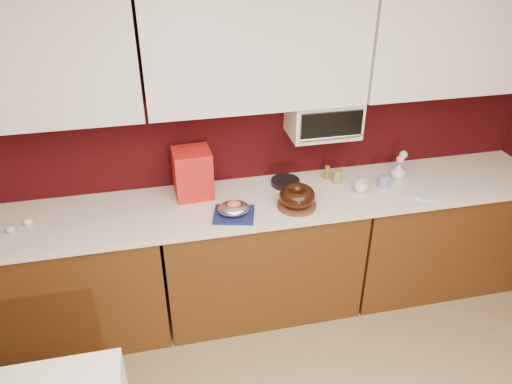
{
  "coord_description": "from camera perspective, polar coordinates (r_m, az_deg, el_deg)",
  "views": [
    {
      "loc": [
        -0.63,
        -0.77,
        2.59
      ],
      "look_at": [
        -0.06,
        1.84,
        1.02
      ],
      "focal_mm": 35.0,
      "sensor_mm": 36.0,
      "label": 1
    }
  ],
  "objects": [
    {
      "name": "pandoro_box",
      "position": [
        3.25,
        -7.25,
        2.14
      ],
      "size": [
        0.25,
        0.23,
        0.32
      ],
      "primitive_type": "cube",
      "rotation": [
        0.0,
        0.0,
        0.05
      ],
      "color": "#A80B1C",
      "rests_on": "countertop"
    },
    {
      "name": "china_plate",
      "position": [
        3.49,
        18.9,
        -0.19
      ],
      "size": [
        0.25,
        0.25,
        0.01
      ],
      "primitive_type": "cylinder",
      "rotation": [
        0.0,
        0.0,
        0.33
      ],
      "color": "silver",
      "rests_on": "countertop"
    },
    {
      "name": "toaster_oven",
      "position": [
        3.3,
        7.69,
        8.58
      ],
      "size": [
        0.45,
        0.3,
        0.25
      ],
      "primitive_type": "cube",
      "color": "white",
      "rests_on": "upper_cabinet_center"
    },
    {
      "name": "toaster_oven_handle",
      "position": [
        3.18,
        8.63,
        6.16
      ],
      "size": [
        0.42,
        0.02,
        0.02
      ],
      "primitive_type": "cylinder",
      "rotation": [
        0.0,
        1.57,
        0.0
      ],
      "color": "silver",
      "rests_on": "toaster_oven"
    },
    {
      "name": "foil_ham_nest",
      "position": [
        3.06,
        -2.55,
        -1.88
      ],
      "size": [
        0.22,
        0.19,
        0.07
      ],
      "primitive_type": "ellipsoid",
      "rotation": [
        0.0,
        0.0,
        0.13
      ],
      "color": "silver",
      "rests_on": "navy_towel"
    },
    {
      "name": "wall_back",
      "position": [
        3.36,
        -0.58,
        6.96
      ],
      "size": [
        4.0,
        0.02,
        2.5
      ],
      "primitive_type": "cube",
      "color": "#330608",
      "rests_on": "floor"
    },
    {
      "name": "upper_cabinet_center",
      "position": [
        3.01,
        0.03,
        16.23
      ],
      "size": [
        1.31,
        0.33,
        0.7
      ],
      "primitive_type": "cube",
      "color": "white",
      "rests_on": "wall_back"
    },
    {
      "name": "roasted_ham",
      "position": [
        3.05,
        -2.56,
        -1.48
      ],
      "size": [
        0.11,
        0.1,
        0.06
      ],
      "primitive_type": "ellipsoid",
      "rotation": [
        0.0,
        0.0,
        -0.34
      ],
      "color": "#C06357",
      "rests_on": "foil_ham_nest"
    },
    {
      "name": "navy_towel",
      "position": [
        3.09,
        -2.53,
        -2.59
      ],
      "size": [
        0.29,
        0.26,
        0.02
      ],
      "primitive_type": "cube",
      "rotation": [
        0.0,
        0.0,
        -0.25
      ],
      "color": "navy",
      "rests_on": "countertop"
    },
    {
      "name": "base_cabinet_center",
      "position": [
        3.52,
        0.53,
        -7.38
      ],
      "size": [
        1.31,
        0.58,
        0.86
      ],
      "primitive_type": "cube",
      "color": "#502D10",
      "rests_on": "floor"
    },
    {
      "name": "flower_blue",
      "position": [
        3.59,
        16.49,
        4.11
      ],
      "size": [
        0.06,
        0.06,
        0.06
      ],
      "primitive_type": "sphere",
      "color": "#87BFD9",
      "rests_on": "flower_vase"
    },
    {
      "name": "flower_vase",
      "position": [
        3.61,
        15.97,
        2.44
      ],
      "size": [
        0.11,
        0.11,
        0.13
      ],
      "primitive_type": "imported",
      "rotation": [
        0.0,
        0.0,
        0.39
      ],
      "color": "silver",
      "rests_on": "countertop"
    },
    {
      "name": "cake_base",
      "position": [
        3.18,
        4.68,
        -1.51
      ],
      "size": [
        0.32,
        0.32,
        0.02
      ],
      "primitive_type": "cylinder",
      "rotation": [
        0.0,
        0.0,
        -0.37
      ],
      "color": "brown",
      "rests_on": "countertop"
    },
    {
      "name": "upper_cabinet_left",
      "position": [
        3.03,
        -26.17,
        13.3
      ],
      "size": [
        1.31,
        0.33,
        0.7
      ],
      "primitive_type": "cube",
      "color": "white",
      "rests_on": "wall_back"
    },
    {
      "name": "countertop",
      "position": [
        3.27,
        0.57,
        -1.14
      ],
      "size": [
        4.0,
        0.62,
        0.04
      ],
      "primitive_type": "cube",
      "color": "silver",
      "rests_on": "base_cabinet_center"
    },
    {
      "name": "flower_pink",
      "position": [
        3.57,
        16.16,
        3.61
      ],
      "size": [
        0.05,
        0.05,
        0.05
      ],
      "primitive_type": "sphere",
      "color": "pink",
      "rests_on": "flower_vase"
    },
    {
      "name": "egg_left",
      "position": [
        3.27,
        -26.28,
        -3.84
      ],
      "size": [
        0.06,
        0.05,
        0.04
      ],
      "primitive_type": "ellipsoid",
      "rotation": [
        0.0,
        0.0,
        -0.27
      ],
      "color": "silver",
      "rests_on": "countertop"
    },
    {
      "name": "blue_jar",
      "position": [
        3.48,
        14.43,
        1.19
      ],
      "size": [
        0.09,
        0.09,
        0.09
      ],
      "primitive_type": "cylinder",
      "rotation": [
        0.0,
        0.0,
        -0.23
      ],
      "color": "navy",
      "rests_on": "countertop"
    },
    {
      "name": "paper_cup",
      "position": [
        3.48,
        9.26,
        1.79
      ],
      "size": [
        0.07,
        0.07,
        0.09
      ],
      "primitive_type": "cylinder",
      "rotation": [
        0.0,
        0.0,
        0.08
      ],
      "color": "olive",
      "rests_on": "countertop"
    },
    {
      "name": "bundt_cake",
      "position": [
        3.15,
        4.73,
        -0.45
      ],
      "size": [
        0.3,
        0.3,
        0.09
      ],
      "primitive_type": "torus",
      "rotation": [
        0.0,
        0.0,
        -0.41
      ],
      "color": "black",
      "rests_on": "cake_base"
    },
    {
      "name": "amber_bottle",
      "position": [
        3.51,
        8.12,
        2.22
      ],
      "size": [
        0.04,
        0.04,
        0.1
      ],
      "primitive_type": "cylinder",
      "rotation": [
        0.0,
        0.0,
        -0.22
      ],
      "color": "#955B1B",
      "rests_on": "countertop"
    },
    {
      "name": "base_cabinet_right",
      "position": [
        3.98,
        19.64,
        -4.42
      ],
      "size": [
        1.31,
        0.58,
        0.86
      ],
      "primitive_type": "cube",
      "color": "#502D10",
      "rests_on": "floor"
    },
    {
      "name": "egg_right",
      "position": [
        3.29,
        -24.62,
        -3.13
      ],
      "size": [
        0.07,
        0.06,
        0.04
      ],
      "primitive_type": "ellipsoid",
      "rotation": [
        0.0,
        0.0,
        -0.33
      ],
      "color": "white",
      "rests_on": "countertop"
    },
    {
      "name": "dark_pan",
      "position": [
        3.42,
        3.37,
        1.14
      ],
      "size": [
        0.2,
        0.2,
        0.03
      ],
      "primitive_type": "cylinder",
      "rotation": [
        0.0,
        0.0,
        0.04
      ],
      "color": "black",
      "rests_on": "countertop"
    },
    {
      "name": "coffee_mug",
      "position": [
        3.39,
        11.93,
        0.69
      ],
      "size": [
        0.11,
        0.11,
        0.09
      ],
      "primitive_type": "imported",
      "rotation": [
        0.0,
        0.0,
        0.5
      ],
      "color": "white",
      "rests_on": "countertop"
    },
    {
      "name": "upper_cabinet_right",
      "position": [
        3.54,
        22.54,
        16.2
      ],
      "size": [
        1.31,
        0.33,
        0.7
      ],
      "primitive_type": "cube",
      "color": "white",
      "rests_on": "wall_back"
    },
    {
      "name": "toaster_oven_door",
      "position": [
        3.16,
        8.64,
        7.5
      ],
      "size": [
        0.4,
        0.02,
        0.18
      ],
      "primitive_type": "cube",
      "color": "black",
      "rests_on": "toaster_oven"
    },
    {
      "name": "base_cabinet_left",
      "position": [
        3.54,
        -21.36,
        -9.74
      ],
      "size": [
        1.31,
        0.58,
        0.86
      ],
      "primitive_type": "cube",
      "color": "#502D10",
      "rests_on": "floor"
    }
  ]
}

